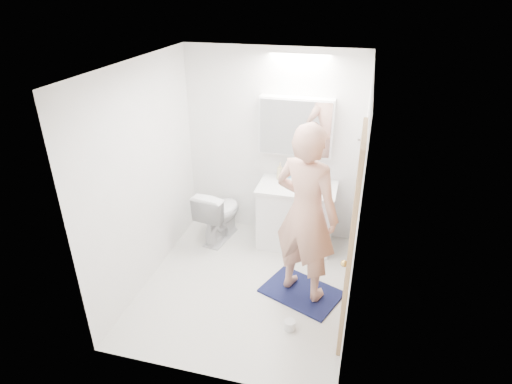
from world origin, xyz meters
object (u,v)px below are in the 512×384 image
(soap_bottle_b, at_px, (290,173))
(toothbrush_cup, at_px, (321,180))
(medicine_cabinet, at_px, (296,127))
(soap_bottle_a, at_px, (280,171))
(toilet, at_px, (219,213))
(vanity_cabinet, at_px, (296,217))
(toilet_paper_roll, at_px, (290,325))
(person, at_px, (306,214))

(soap_bottle_b, height_order, toothbrush_cup, soap_bottle_b)
(medicine_cabinet, bearing_deg, soap_bottle_a, -160.14)
(toilet, relative_size, soap_bottle_a, 3.31)
(toilet, distance_m, toothbrush_cup, 1.37)
(vanity_cabinet, relative_size, medicine_cabinet, 1.02)
(soap_bottle_a, bearing_deg, toilet_paper_roll, -74.46)
(vanity_cabinet, height_order, medicine_cabinet, medicine_cabinet)
(vanity_cabinet, distance_m, toilet, 0.99)
(vanity_cabinet, height_order, person, person)
(soap_bottle_a, relative_size, soap_bottle_b, 1.26)
(vanity_cabinet, height_order, toilet_paper_roll, vanity_cabinet)
(soap_bottle_a, bearing_deg, toilet, -160.04)
(vanity_cabinet, xyz_separation_m, medicine_cabinet, (-0.08, 0.21, 1.11))
(toilet, height_order, person, person)
(toilet, height_order, toilet_paper_roll, toilet)
(vanity_cabinet, xyz_separation_m, person, (0.24, -0.95, 0.60))
(soap_bottle_b, bearing_deg, medicine_cabinet, 31.14)
(vanity_cabinet, distance_m, medicine_cabinet, 1.13)
(toilet_paper_roll, bearing_deg, person, 87.22)
(vanity_cabinet, xyz_separation_m, toilet_paper_roll, (0.21, -1.50, -0.34))
(person, distance_m, toothbrush_cup, 1.11)
(toilet, relative_size, person, 0.38)
(soap_bottle_a, height_order, toilet_paper_roll, soap_bottle_a)
(person, xyz_separation_m, toothbrush_cup, (0.03, 1.11, -0.13))
(medicine_cabinet, height_order, person, person)
(person, distance_m, soap_bottle_b, 1.19)
(soap_bottle_b, height_order, toilet_paper_roll, soap_bottle_b)
(medicine_cabinet, distance_m, soap_bottle_a, 0.60)
(soap_bottle_a, distance_m, toilet_paper_roll, 1.93)
(medicine_cabinet, bearing_deg, toilet, -160.06)
(toothbrush_cup, distance_m, toilet_paper_roll, 1.85)
(toilet, height_order, soap_bottle_b, soap_bottle_b)
(soap_bottle_b, xyz_separation_m, toothbrush_cup, (0.40, -0.02, -0.04))
(soap_bottle_b, bearing_deg, toilet_paper_roll, -78.47)
(soap_bottle_b, bearing_deg, toothbrush_cup, -2.88)
(medicine_cabinet, bearing_deg, vanity_cabinet, -68.40)
(person, bearing_deg, toilet, -12.12)
(medicine_cabinet, height_order, toilet, medicine_cabinet)
(toothbrush_cup, bearing_deg, soap_bottle_a, -178.89)
(soap_bottle_a, bearing_deg, toothbrush_cup, 1.11)
(toilet, relative_size, toothbrush_cup, 7.81)
(vanity_cabinet, bearing_deg, toilet_paper_roll, -82.03)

